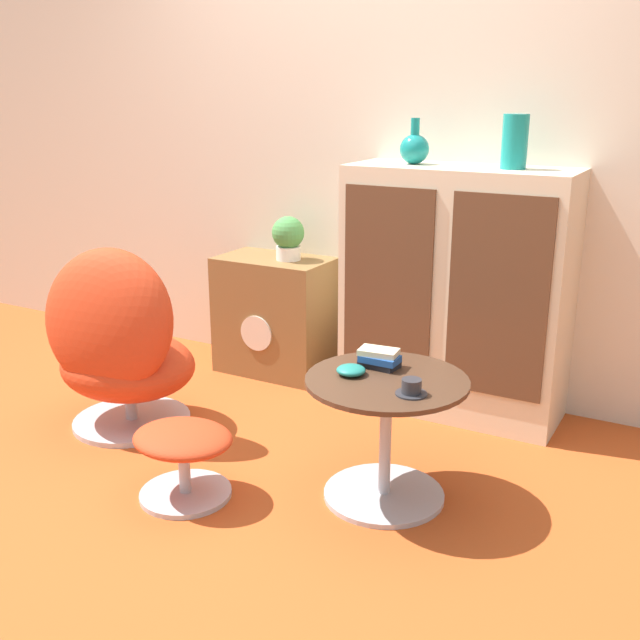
% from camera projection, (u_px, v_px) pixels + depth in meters
% --- Properties ---
extents(ground_plane, '(12.00, 12.00, 0.00)m').
position_uv_depth(ground_plane, '(215.00, 485.00, 2.93)').
color(ground_plane, '#B74C1E').
extents(wall_back, '(6.40, 0.06, 2.60)m').
position_uv_depth(wall_back, '(374.00, 128.00, 3.72)').
color(wall_back, beige).
rests_on(wall_back, ground_plane).
extents(sideboard, '(1.02, 0.42, 1.16)m').
position_uv_depth(sideboard, '(455.00, 293.00, 3.48)').
color(sideboard, beige).
rests_on(sideboard, ground_plane).
extents(tv_console, '(0.60, 0.37, 0.63)m').
position_uv_depth(tv_console, '(275.00, 315.00, 4.05)').
color(tv_console, brown).
rests_on(tv_console, ground_plane).
extents(egg_chair, '(0.71, 0.67, 0.87)m').
position_uv_depth(egg_chair, '(118.00, 346.00, 3.31)').
color(egg_chair, '#B7B7BC').
rests_on(egg_chair, ground_plane).
extents(ottoman, '(0.39, 0.35, 0.28)m').
position_uv_depth(ottoman, '(183.00, 449.00, 2.80)').
color(ottoman, '#B7B7BC').
rests_on(ottoman, ground_plane).
extents(coffee_table, '(0.60, 0.60, 0.48)m').
position_uv_depth(coffee_table, '(386.00, 428.00, 2.76)').
color(coffee_table, '#B7B7BC').
rests_on(coffee_table, ground_plane).
extents(vase_leftmost, '(0.13, 0.13, 0.21)m').
position_uv_depth(vase_leftmost, '(414.00, 148.00, 3.40)').
color(vase_leftmost, '#147A75').
rests_on(vase_leftmost, sideboard).
extents(vase_inner_left, '(0.11, 0.11, 0.23)m').
position_uv_depth(vase_inner_left, '(515.00, 142.00, 3.17)').
color(vase_inner_left, teal).
rests_on(vase_inner_left, sideboard).
extents(potted_plant, '(0.17, 0.17, 0.23)m').
position_uv_depth(potted_plant, '(288.00, 237.00, 3.88)').
color(potted_plant, silver).
rests_on(potted_plant, tv_console).
extents(teacup, '(0.11, 0.11, 0.06)m').
position_uv_depth(teacup, '(411.00, 388.00, 2.56)').
color(teacup, '#2D2D33').
rests_on(teacup, coffee_table).
extents(book_stack, '(0.16, 0.10, 0.07)m').
position_uv_depth(book_stack, '(379.00, 358.00, 2.81)').
color(book_stack, black).
rests_on(book_stack, coffee_table).
extents(bowl, '(0.11, 0.11, 0.04)m').
position_uv_depth(bowl, '(351.00, 370.00, 2.74)').
color(bowl, '#1E7A70').
rests_on(bowl, coffee_table).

